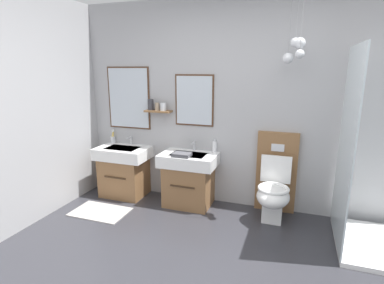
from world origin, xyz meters
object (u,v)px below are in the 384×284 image
vanity_sink_right (189,178)px  toothbrush_cup (113,139)px  shower_tray (376,211)px  folded_hand_towel (182,155)px  toilet (274,187)px  soap_dispenser (215,147)px  vanity_sink_left (125,170)px

vanity_sink_right → toothbrush_cup: 1.30m
shower_tray → toothbrush_cup: bearing=171.1°
shower_tray → folded_hand_towel: bearing=174.8°
folded_hand_towel → shower_tray: (2.09, -0.19, -0.32)m
toothbrush_cup → vanity_sink_right: bearing=-7.9°
toilet → shower_tray: shower_tray is taller
soap_dispenser → shower_tray: 1.88m
shower_tray → soap_dispenser: bearing=163.6°
vanity_sink_right → toothbrush_cup: bearing=172.1°
vanity_sink_left → soap_dispenser: 1.32m
toothbrush_cup → shower_tray: shower_tray is taller
toilet → shower_tray: (0.98, -0.35, 0.01)m
toothbrush_cup → folded_hand_towel: (1.19, -0.32, -0.03)m
soap_dispenser → toothbrush_cup: bearing=-179.6°
toothbrush_cup → soap_dispenser: bearing=0.4°
toilet → soap_dispenser: toilet is taller
toothbrush_cup → shower_tray: 3.34m
soap_dispenser → folded_hand_towel: size_ratio=0.78×
toothbrush_cup → folded_hand_towel: 1.23m
vanity_sink_left → toothbrush_cup: 0.50m
vanity_sink_right → toilet: size_ratio=0.71×
vanity_sink_left → toothbrush_cup: bearing=148.0°
vanity_sink_left → toilet: 2.03m
soap_dispenser → vanity_sink_left: bearing=-171.7°
toothbrush_cup → shower_tray: size_ratio=0.10×
toilet → soap_dispenser: 0.89m
shower_tray → vanity_sink_left: bearing=173.6°
soap_dispenser → vanity_sink_right: bearing=-147.5°
vanity_sink_left → folded_hand_towel: (0.92, -0.15, 0.34)m
vanity_sink_left → vanity_sink_right: (0.96, 0.00, 0.00)m
vanity_sink_left → shower_tray: (3.01, -0.34, 0.02)m
vanity_sink_right → folded_hand_towel: (-0.04, -0.15, 0.34)m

